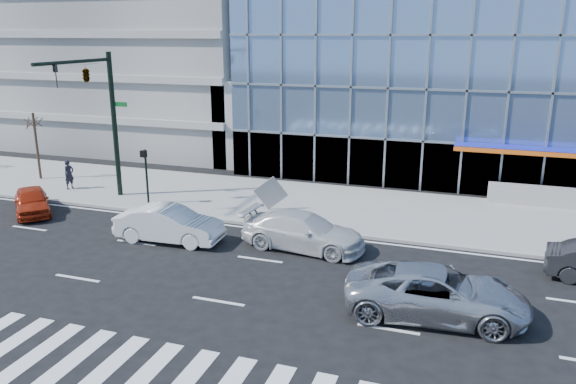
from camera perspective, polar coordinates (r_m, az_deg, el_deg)
name	(u,v)px	position (r m, az deg, el deg)	size (l,w,h in m)	color
ground	(260,260)	(23.66, -2.87, -6.87)	(160.00, 160.00, 0.00)	black
sidewalk	(313,204)	(30.76, 2.61, -1.25)	(120.00, 8.00, 0.15)	gray
theatre_building	(569,56)	(46.64, 26.66, 12.28)	(42.00, 26.00, 15.00)	#6C8AB4
parking_garage	(158,22)	(54.13, -13.07, 16.45)	(24.00, 24.00, 20.00)	gray
ramp_block	(273,120)	(41.23, -1.49, 7.35)	(6.00, 8.00, 6.00)	gray
traffic_signal	(95,91)	(31.47, -19.03, 9.63)	(1.14, 5.74, 8.00)	black
ped_signal_post	(146,168)	(30.98, -14.27, 2.35)	(0.30, 0.33, 3.00)	black
street_tree_near	(34,122)	(38.48, -24.41, 6.50)	(1.10, 1.10, 4.23)	#332319
silver_suv	(437,293)	(19.53, 14.86, -9.87)	(2.77, 6.02, 1.67)	silver
white_suv	(303,231)	(24.53, 1.56, -4.00)	(2.23, 5.49, 1.59)	silver
white_sedan	(169,224)	(25.92, -11.96, -3.22)	(1.71, 4.90, 1.61)	silver
red_sedan	(32,201)	(32.13, -24.59, -0.83)	(1.62, 4.04, 1.38)	#A3250C
pedestrian	(69,174)	(35.73, -21.35, 1.67)	(0.64, 0.42, 1.75)	black
tilted_panel	(271,193)	(29.33, -1.75, -0.10)	(1.30, 0.06, 1.30)	gray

